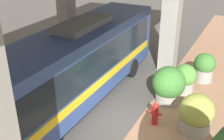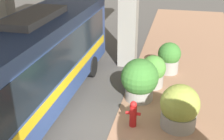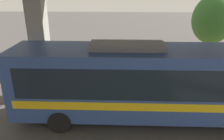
{
  "view_description": "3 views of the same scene",
  "coord_description": "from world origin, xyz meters",
  "px_view_note": "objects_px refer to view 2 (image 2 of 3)",
  "views": [
    {
      "loc": [
        -3.54,
        8.68,
        7.09
      ],
      "look_at": [
        1.2,
        -0.44,
        2.13
      ],
      "focal_mm": 45.0,
      "sensor_mm": 36.0,
      "label": 1
    },
    {
      "loc": [
        -1.88,
        7.62,
        5.99
      ],
      "look_at": [
        0.43,
        -2.21,
        1.36
      ],
      "focal_mm": 45.0,
      "sensor_mm": 36.0,
      "label": 2
    },
    {
      "loc": [
        12.08,
        -1.67,
        6.0
      ],
      "look_at": [
        1.09,
        -2.07,
        1.67
      ],
      "focal_mm": 35.0,
      "sensor_mm": 36.0,
      "label": 3
    }
  ],
  "objects_px": {
    "planter_middle": "(179,108)",
    "planter_extra": "(140,80)",
    "planter_back": "(169,58)",
    "bus": "(22,71)",
    "fire_hydrant": "(133,114)",
    "planter_front": "(153,71)"
  },
  "relations": [
    {
      "from": "planter_middle",
      "to": "planter_extra",
      "type": "height_order",
      "value": "planter_extra"
    },
    {
      "from": "planter_middle",
      "to": "planter_back",
      "type": "height_order",
      "value": "planter_middle"
    },
    {
      "from": "bus",
      "to": "planter_back",
      "type": "relative_size",
      "value": 8.12
    },
    {
      "from": "bus",
      "to": "fire_hydrant",
      "type": "xyz_separation_m",
      "value": [
        -3.79,
        -0.5,
        -1.49
      ]
    },
    {
      "from": "bus",
      "to": "planter_front",
      "type": "distance_m",
      "value": 5.71
    },
    {
      "from": "planter_front",
      "to": "fire_hydrant",
      "type": "bearing_deg",
      "value": 83.73
    },
    {
      "from": "bus",
      "to": "planter_back",
      "type": "xyz_separation_m",
      "value": [
        -4.77,
        -5.39,
        -1.21
      ]
    },
    {
      "from": "planter_front",
      "to": "planter_extra",
      "type": "relative_size",
      "value": 0.83
    },
    {
      "from": "fire_hydrant",
      "to": "planter_back",
      "type": "bearing_deg",
      "value": -101.3
    },
    {
      "from": "planter_front",
      "to": "planter_extra",
      "type": "height_order",
      "value": "planter_extra"
    },
    {
      "from": "fire_hydrant",
      "to": "planter_front",
      "type": "bearing_deg",
      "value": -96.27
    },
    {
      "from": "fire_hydrant",
      "to": "planter_back",
      "type": "height_order",
      "value": "planter_back"
    },
    {
      "from": "fire_hydrant",
      "to": "planter_back",
      "type": "relative_size",
      "value": 0.65
    },
    {
      "from": "planter_extra",
      "to": "planter_front",
      "type": "bearing_deg",
      "value": -107.98
    },
    {
      "from": "planter_front",
      "to": "planter_back",
      "type": "bearing_deg",
      "value": -110.45
    },
    {
      "from": "bus",
      "to": "planter_extra",
      "type": "bearing_deg",
      "value": -146.86
    },
    {
      "from": "fire_hydrant",
      "to": "planter_extra",
      "type": "xyz_separation_m",
      "value": [
        0.06,
        -1.93,
        0.37
      ]
    },
    {
      "from": "planter_extra",
      "to": "fire_hydrant",
      "type": "bearing_deg",
      "value": 91.92
    },
    {
      "from": "planter_middle",
      "to": "planter_extra",
      "type": "distance_m",
      "value": 2.26
    },
    {
      "from": "planter_back",
      "to": "planter_extra",
      "type": "height_order",
      "value": "planter_extra"
    },
    {
      "from": "bus",
      "to": "planter_extra",
      "type": "height_order",
      "value": "bus"
    },
    {
      "from": "planter_front",
      "to": "planter_back",
      "type": "relative_size",
      "value": 0.94
    }
  ]
}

